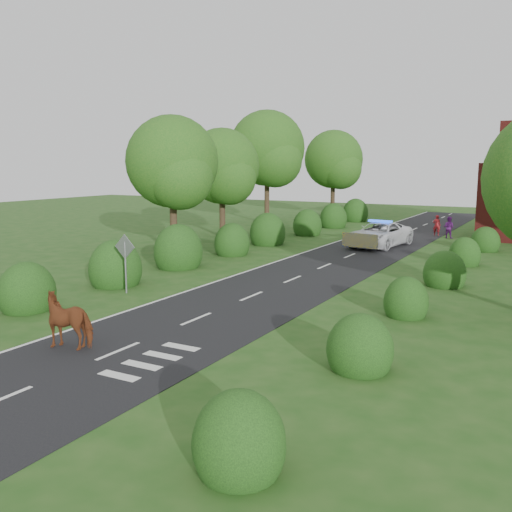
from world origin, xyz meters
The scene contains 14 objects.
ground centered at (0.00, 0.00, 0.00)m, with size 120.00×120.00×0.00m, color #1F4B15.
road centered at (0.00, 15.00, 0.01)m, with size 6.00×70.00×0.02m, color black.
road_markings centered at (-1.60, 12.93, 0.03)m, with size 4.96×70.00×0.01m.
hedgerow_left centered at (-6.51, 11.69, 0.75)m, with size 2.75×50.41×3.00m.
hedgerow_right centered at (6.60, 11.21, 0.55)m, with size 2.10×45.78×2.10m.
tree_left_a centered at (-9.75, 11.86, 5.34)m, with size 5.74×5.60×8.38m.
tree_left_b centered at (-11.25, 19.86, 5.04)m, with size 5.74×5.60×8.07m.
tree_left_c centered at (-12.70, 29.83, 6.53)m, with size 6.97×6.80×10.22m.
tree_left_d centered at (-10.23, 39.85, 5.64)m, with size 6.15×6.00×8.89m.
road_sign centered at (-5.00, 2.00, 1.65)m, with size 1.06×0.08×2.53m.
cow centered at (-1.61, -4.26, 0.70)m, with size 1.04×1.97×1.39m, color #632F16.
police_van centered at (0.39, 20.67, 0.81)m, with size 3.44×6.16×1.76m.
pedestrian_red centered at (2.48, 28.50, 0.79)m, with size 0.58×0.38×1.58m, color #A41D23.
pedestrian_purple centered at (3.59, 27.29, 0.81)m, with size 0.78×0.61×1.62m, color #4C1459.
Camera 1 is at (11.33, -16.12, 5.48)m, focal length 40.00 mm.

